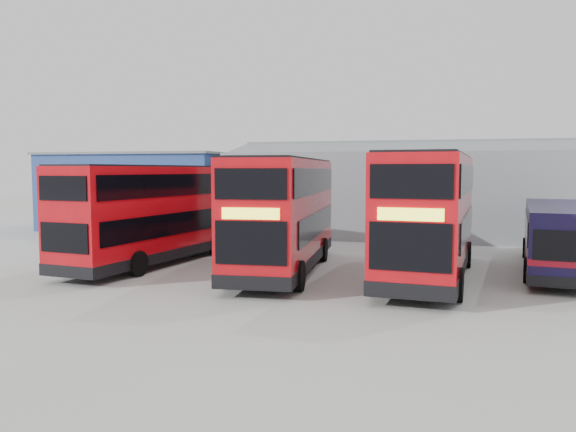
# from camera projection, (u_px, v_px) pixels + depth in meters

# --- Properties ---
(ground_plane) EXTENTS (120.00, 120.00, 0.00)m
(ground_plane) POSITION_uv_depth(u_px,v_px,m) (266.00, 295.00, 17.94)
(ground_plane) COLOR #9C9C97
(ground_plane) RESTS_ON ground
(office_block) EXTENTS (12.30, 8.32, 5.12)m
(office_block) POSITION_uv_depth(u_px,v_px,m) (147.00, 191.00, 38.59)
(office_block) COLOR navy
(office_block) RESTS_ON ground
(maintenance_shed) EXTENTS (30.50, 12.00, 5.89)m
(maintenance_shed) POSITION_uv_depth(u_px,v_px,m) (481.00, 192.00, 35.02)
(maintenance_shed) COLOR gray
(maintenance_shed) RESTS_ON ground
(double_decker_left) EXTENTS (3.71, 10.12, 4.19)m
(double_decker_left) POSITION_uv_depth(u_px,v_px,m) (152.00, 215.00, 23.61)
(double_decker_left) COLOR red
(double_decker_left) RESTS_ON ground
(double_decker_centre) EXTENTS (3.20, 10.64, 4.44)m
(double_decker_centre) POSITION_uv_depth(u_px,v_px,m) (285.00, 215.00, 22.06)
(double_decker_centre) COLOR red
(double_decker_centre) RESTS_ON ground
(double_decker_right) EXTENTS (3.60, 10.98, 4.57)m
(double_decker_right) POSITION_uv_depth(u_px,v_px,m) (430.00, 217.00, 20.71)
(double_decker_right) COLOR red
(double_decker_right) RESTS_ON ground
(single_decker_blue) EXTENTS (3.54, 9.94, 2.64)m
(single_decker_blue) POSITION_uv_depth(u_px,v_px,m) (557.00, 239.00, 21.91)
(single_decker_blue) COLOR black
(single_decker_blue) RESTS_ON ground
(panel_van) EXTENTS (2.50, 5.11, 2.16)m
(panel_van) POSITION_uv_depth(u_px,v_px,m) (102.00, 216.00, 33.85)
(panel_van) COLOR silver
(panel_van) RESTS_ON ground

